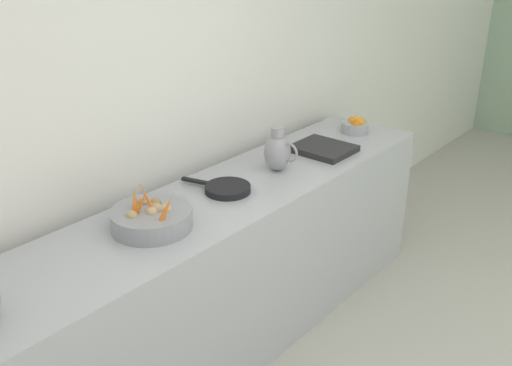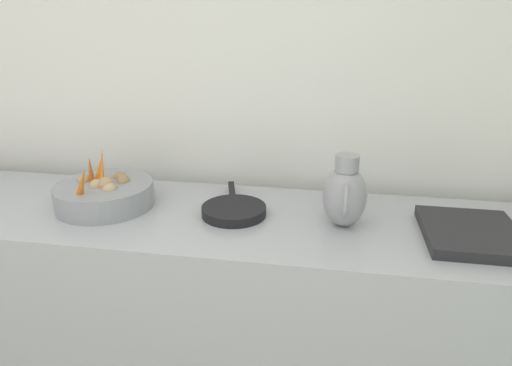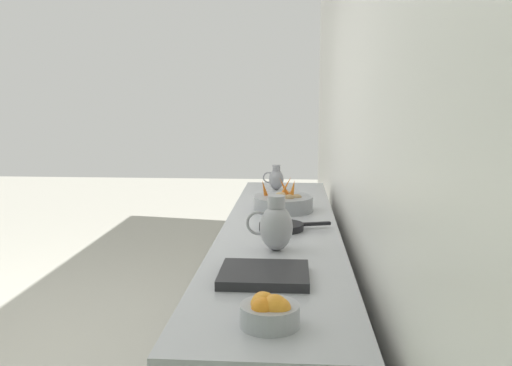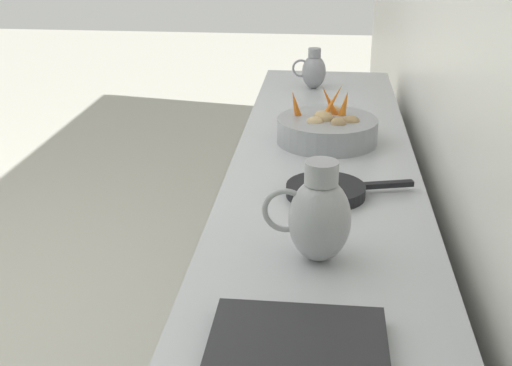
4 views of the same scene
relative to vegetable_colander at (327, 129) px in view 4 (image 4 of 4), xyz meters
name	(u,v)px [view 4 (image 4 of 4)]	position (x,y,z in m)	size (l,w,h in m)	color
prep_counter	(318,309)	(0.01, 0.40, -0.51)	(0.62, 3.13, 0.92)	#ADAFB5
vegetable_colander	(327,129)	(0.00, 0.00, 0.00)	(0.37, 0.37, 0.22)	gray
metal_pitcher_tall	(319,216)	(0.02, 0.89, 0.06)	(0.21, 0.15, 0.25)	#939399
metal_pitcher_short	(314,70)	(0.07, -0.80, 0.04)	(0.16, 0.11, 0.19)	gray
counter_sink_basin	(297,354)	(0.04, 1.30, -0.03)	(0.34, 0.30, 0.04)	#232326
skillet_on_counter	(328,190)	(-0.01, 0.50, -0.03)	(0.38, 0.24, 0.03)	black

